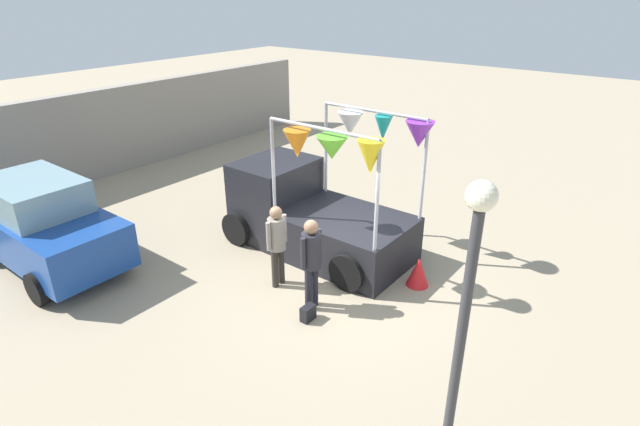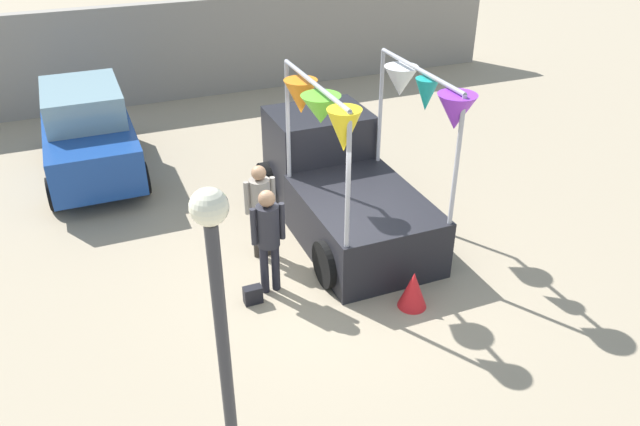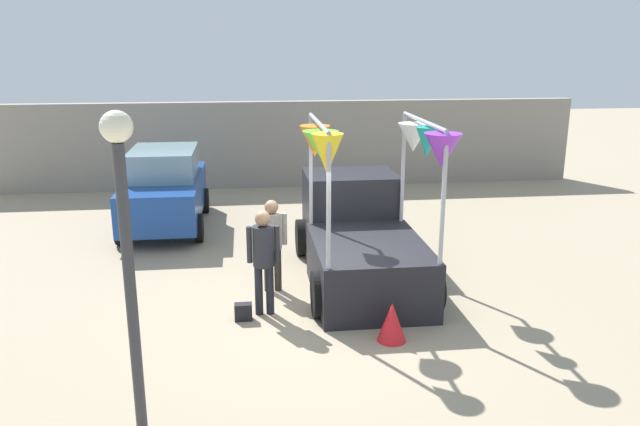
# 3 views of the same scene
# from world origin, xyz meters

# --- Properties ---
(ground_plane) EXTENTS (60.00, 60.00, 0.00)m
(ground_plane) POSITION_xyz_m (0.00, 0.00, 0.00)
(ground_plane) COLOR gray
(vendor_truck) EXTENTS (2.44, 4.12, 3.09)m
(vendor_truck) POSITION_xyz_m (0.81, 1.34, 0.90)
(vendor_truck) COLOR black
(vendor_truck) RESTS_ON ground
(parked_car) EXTENTS (1.88, 4.00, 1.88)m
(parked_car) POSITION_xyz_m (-3.18, 5.16, 0.94)
(parked_car) COLOR navy
(parked_car) RESTS_ON ground
(person_customer) EXTENTS (0.53, 0.34, 1.75)m
(person_customer) POSITION_xyz_m (-1.01, -0.16, 1.06)
(person_customer) COLOR black
(person_customer) RESTS_ON ground
(person_vendor) EXTENTS (0.53, 0.34, 1.67)m
(person_vendor) POSITION_xyz_m (-0.83, 0.82, 1.01)
(person_vendor) COLOR #2D2823
(person_vendor) RESTS_ON ground
(handbag) EXTENTS (0.28, 0.16, 0.28)m
(handbag) POSITION_xyz_m (-1.36, -0.36, 0.14)
(handbag) COLOR black
(handbag) RESTS_ON ground
(street_lamp) EXTENTS (0.32, 0.32, 3.69)m
(street_lamp) POSITION_xyz_m (-2.47, -3.47, 2.43)
(street_lamp) COLOR #333338
(street_lamp) RESTS_ON ground
(brick_boundary_wall) EXTENTS (18.00, 0.36, 2.60)m
(brick_boundary_wall) POSITION_xyz_m (0.00, 9.26, 1.30)
(brick_boundary_wall) COLOR gray
(brick_boundary_wall) RESTS_ON ground
(folded_kite_bundle_crimson) EXTENTS (0.62, 0.62, 0.60)m
(folded_kite_bundle_crimson) POSITION_xyz_m (0.83, -1.35, 0.30)
(folded_kite_bundle_crimson) COLOR red
(folded_kite_bundle_crimson) RESTS_ON ground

